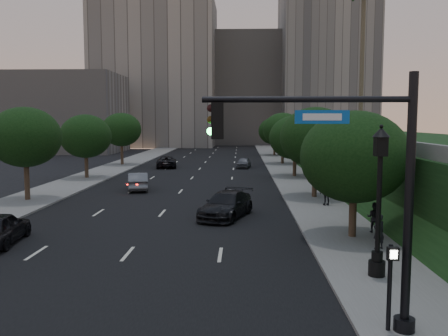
{
  "coord_description": "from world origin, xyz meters",
  "views": [
    {
      "loc": [
        4.87,
        -14.79,
        5.77
      ],
      "look_at": [
        4.11,
        6.63,
        3.6
      ],
      "focal_mm": 38.0,
      "sensor_mm": 36.0,
      "label": 1
    }
  ],
  "objects_px": {
    "street_lamp": "(379,208)",
    "sedan_far_left": "(166,162)",
    "sedan_near_right": "(226,205)",
    "traffic_signal_mast": "(367,201)",
    "pedestrian_b": "(374,217)",
    "sedan_far_right": "(244,163)",
    "sedan_mid_left": "(138,181)",
    "pedestrian_c": "(327,193)",
    "pedestrian_a": "(379,232)"
  },
  "relations": [
    {
      "from": "street_lamp",
      "to": "sedan_far_left",
      "type": "xyz_separation_m",
      "value": [
        -14.02,
        40.41,
        -1.93
      ]
    },
    {
      "from": "street_lamp",
      "to": "sedan_near_right",
      "type": "xyz_separation_m",
      "value": [
        -5.79,
        10.84,
        -1.87
      ]
    },
    {
      "from": "traffic_signal_mast",
      "to": "sedan_far_left",
      "type": "xyz_separation_m",
      "value": [
        -12.38,
        44.94,
        -2.97
      ]
    },
    {
      "from": "traffic_signal_mast",
      "to": "pedestrian_b",
      "type": "relative_size",
      "value": 4.59
    },
    {
      "from": "sedan_far_right",
      "to": "street_lamp",
      "type": "bearing_deg",
      "value": -76.23
    },
    {
      "from": "sedan_far_right",
      "to": "pedestrian_b",
      "type": "relative_size",
      "value": 2.5
    },
    {
      "from": "sedan_mid_left",
      "to": "pedestrian_b",
      "type": "xyz_separation_m",
      "value": [
        15.21,
        -14.93,
        0.18
      ]
    },
    {
      "from": "street_lamp",
      "to": "sedan_near_right",
      "type": "relative_size",
      "value": 1.07
    },
    {
      "from": "sedan_far_left",
      "to": "pedestrian_c",
      "type": "height_order",
      "value": "pedestrian_c"
    },
    {
      "from": "sedan_mid_left",
      "to": "sedan_far_left",
      "type": "bearing_deg",
      "value": -100.47
    },
    {
      "from": "traffic_signal_mast",
      "to": "street_lamp",
      "type": "xyz_separation_m",
      "value": [
        1.64,
        4.53,
        -1.04
      ]
    },
    {
      "from": "sedan_near_right",
      "to": "traffic_signal_mast",
      "type": "bearing_deg",
      "value": -56.91
    },
    {
      "from": "sedan_far_left",
      "to": "sedan_near_right",
      "type": "xyz_separation_m",
      "value": [
        8.23,
        -29.57,
        0.06
      ]
    },
    {
      "from": "sedan_near_right",
      "to": "pedestrian_c",
      "type": "relative_size",
      "value": 3.21
    },
    {
      "from": "traffic_signal_mast",
      "to": "pedestrian_c",
      "type": "bearing_deg",
      "value": 82.73
    },
    {
      "from": "pedestrian_a",
      "to": "pedestrian_b",
      "type": "bearing_deg",
      "value": -125.21
    },
    {
      "from": "sedan_near_right",
      "to": "pedestrian_b",
      "type": "bearing_deg",
      "value": -10.38
    },
    {
      "from": "pedestrian_b",
      "to": "pedestrian_c",
      "type": "relative_size",
      "value": 0.93
    },
    {
      "from": "sedan_far_left",
      "to": "street_lamp",
      "type": "bearing_deg",
      "value": 100.99
    },
    {
      "from": "sedan_mid_left",
      "to": "sedan_near_right",
      "type": "height_order",
      "value": "sedan_near_right"
    },
    {
      "from": "sedan_mid_left",
      "to": "sedan_far_left",
      "type": "relative_size",
      "value": 0.88
    },
    {
      "from": "sedan_far_left",
      "to": "sedan_far_right",
      "type": "xyz_separation_m",
      "value": [
        9.43,
        -0.19,
        -0.05
      ]
    },
    {
      "from": "sedan_near_right",
      "to": "pedestrian_a",
      "type": "relative_size",
      "value": 3.39
    },
    {
      "from": "street_lamp",
      "to": "sedan_far_right",
      "type": "height_order",
      "value": "street_lamp"
    },
    {
      "from": "pedestrian_a",
      "to": "pedestrian_b",
      "type": "distance_m",
      "value": 3.2
    },
    {
      "from": "traffic_signal_mast",
      "to": "sedan_far_right",
      "type": "height_order",
      "value": "traffic_signal_mast"
    },
    {
      "from": "street_lamp",
      "to": "sedan_far_right",
      "type": "relative_size",
      "value": 1.47
    },
    {
      "from": "street_lamp",
      "to": "pedestrian_c",
      "type": "bearing_deg",
      "value": 86.94
    },
    {
      "from": "traffic_signal_mast",
      "to": "street_lamp",
      "type": "relative_size",
      "value": 1.25
    },
    {
      "from": "pedestrian_c",
      "to": "sedan_mid_left",
      "type": "bearing_deg",
      "value": -39.0
    },
    {
      "from": "sedan_mid_left",
      "to": "sedan_far_right",
      "type": "height_order",
      "value": "sedan_mid_left"
    },
    {
      "from": "sedan_near_right",
      "to": "pedestrian_b",
      "type": "height_order",
      "value": "pedestrian_b"
    },
    {
      "from": "street_lamp",
      "to": "pedestrian_b",
      "type": "relative_size",
      "value": 3.69
    },
    {
      "from": "sedan_far_left",
      "to": "pedestrian_b",
      "type": "distance_m",
      "value": 37.17
    },
    {
      "from": "street_lamp",
      "to": "sedan_far_right",
      "type": "xyz_separation_m",
      "value": [
        -4.59,
        40.22,
        -1.98
      ]
    },
    {
      "from": "street_lamp",
      "to": "pedestrian_b",
      "type": "height_order",
      "value": "street_lamp"
    },
    {
      "from": "street_lamp",
      "to": "pedestrian_a",
      "type": "height_order",
      "value": "street_lamp"
    },
    {
      "from": "traffic_signal_mast",
      "to": "pedestrian_c",
      "type": "height_order",
      "value": "traffic_signal_mast"
    },
    {
      "from": "pedestrian_a",
      "to": "street_lamp",
      "type": "bearing_deg",
      "value": 50.08
    },
    {
      "from": "pedestrian_b",
      "to": "sedan_near_right",
      "type": "bearing_deg",
      "value": 1.47
    },
    {
      "from": "sedan_mid_left",
      "to": "sedan_far_right",
      "type": "xyz_separation_m",
      "value": [
        8.84,
        18.53,
        -0.08
      ]
    },
    {
      "from": "sedan_far_right",
      "to": "pedestrian_b",
      "type": "xyz_separation_m",
      "value": [
        6.37,
        -33.46,
        0.26
      ]
    },
    {
      "from": "pedestrian_b",
      "to": "sedan_far_right",
      "type": "bearing_deg",
      "value": -49.41
    },
    {
      "from": "street_lamp",
      "to": "pedestrian_a",
      "type": "relative_size",
      "value": 3.63
    },
    {
      "from": "pedestrian_c",
      "to": "street_lamp",
      "type": "bearing_deg",
      "value": 75.29
    },
    {
      "from": "sedan_mid_left",
      "to": "sedan_far_left",
      "type": "xyz_separation_m",
      "value": [
        -0.58,
        18.72,
        -0.03
      ]
    },
    {
      "from": "sedan_far_right",
      "to": "pedestrian_c",
      "type": "distance_m",
      "value": 26.43
    },
    {
      "from": "street_lamp",
      "to": "sedan_near_right",
      "type": "distance_m",
      "value": 12.43
    },
    {
      "from": "traffic_signal_mast",
      "to": "sedan_mid_left",
      "type": "height_order",
      "value": "traffic_signal_mast"
    },
    {
      "from": "sedan_far_right",
      "to": "sedan_near_right",
      "type": "bearing_deg",
      "value": -85.08
    }
  ]
}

